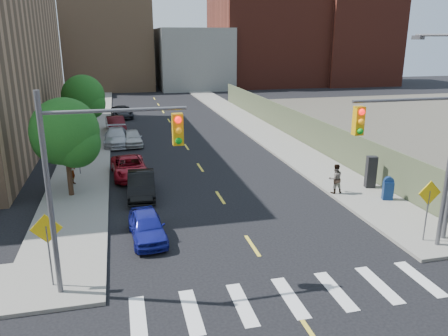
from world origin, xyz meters
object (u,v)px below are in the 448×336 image
parked_car_silver (116,137)px  parked_car_maroon (116,125)px  parked_car_black (141,185)px  parked_car_red (129,167)px  mailbox (388,188)px  pedestrian_east (335,179)px  parked_car_white (132,138)px  payphone (371,172)px  parked_car_blue (147,226)px  pedestrian_west (72,171)px  parked_car_grey (122,112)px

parked_car_silver → parked_car_maroon: bearing=91.5°
parked_car_black → parked_car_red: parked_car_black is taller
parked_car_black → parked_car_red: size_ratio=0.91×
parked_car_silver → mailbox: bearing=-48.5°
pedestrian_east → mailbox: bearing=144.0°
parked_car_silver → mailbox: mailbox is taller
parked_car_black → parked_car_white: parked_car_black is taller
parked_car_black → payphone: bearing=-5.6°
parked_car_blue → parked_car_red: size_ratio=0.79×
parked_car_silver → parked_car_white: bearing=-16.1°
parked_car_black → pedestrian_west: 4.71m
parked_car_red → parked_car_grey: 21.93m
parked_car_red → mailbox: size_ratio=3.57×
parked_car_red → parked_car_grey: bearing=85.9°
parked_car_silver → parked_car_grey: bearing=88.5°
mailbox → payphone: 2.05m
parked_car_grey → pedestrian_east: 30.26m
payphone → mailbox: bearing=-83.2°
payphone → pedestrian_west: bearing=176.5°
mailbox → parked_car_maroon: bearing=141.1°
parked_car_black → parked_car_maroon: size_ratio=0.93×
payphone → parked_car_white: bearing=144.0°
parked_car_black → mailbox: 13.38m
parked_car_blue → parked_car_maroon: (-1.22, 23.36, 0.13)m
parked_car_maroon → parked_car_grey: 7.94m
parked_car_maroon → payphone: (14.25, -19.82, 0.33)m
parked_car_blue → parked_car_silver: parked_car_silver is taller
parked_car_red → parked_car_white: 8.57m
parked_car_white → parked_car_maroon: size_ratio=0.84×
parked_car_grey → pedestrian_east: pedestrian_east is taller
parked_car_silver → parked_car_maroon: (0.00, 5.05, 0.06)m
parked_car_grey → mailbox: size_ratio=3.60×
parked_car_silver → payphone: size_ratio=2.54×
pedestrian_west → pedestrian_east: size_ratio=0.96×
parked_car_red → parked_car_maroon: (-0.77, 14.02, 0.11)m
parked_car_maroon → mailbox: 25.98m
parked_car_red → parked_car_silver: size_ratio=0.97×
mailbox → pedestrian_east: 2.79m
pedestrian_west → parked_car_silver: bearing=7.5°
parked_car_maroon → pedestrian_west: (-2.58, -15.20, 0.21)m
mailbox → payphone: size_ratio=0.69×
parked_car_silver → parked_car_maroon: size_ratio=1.05×
parked_car_silver → parked_car_black: bearing=-82.7°
parked_car_black → parked_car_red: 3.88m
pedestrian_west → pedestrian_east: (14.38, -5.03, 0.03)m
parked_car_red → parked_car_grey: (-0.09, 21.93, 0.01)m
parked_car_grey → pedestrian_west: 23.34m
parked_car_silver → parked_car_white: 1.36m
pedestrian_east → pedestrian_west: bearing=-19.9°
parked_car_black → pedestrian_east: size_ratio=2.50×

